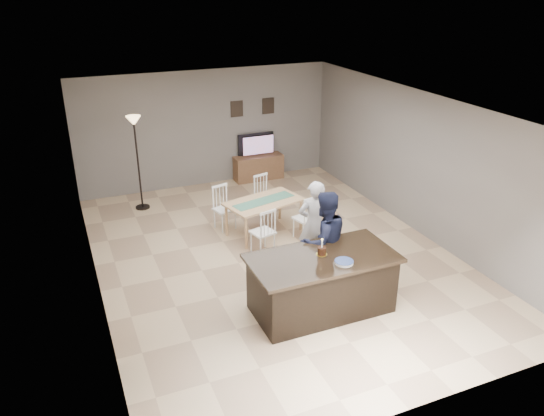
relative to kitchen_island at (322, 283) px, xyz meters
name	(u,v)px	position (x,y,z in m)	size (l,w,h in m)	color
floor	(274,256)	(0.00, 1.80, -0.45)	(8.00, 8.00, 0.00)	tan
room_shell	(274,167)	(0.00, 1.80, 1.22)	(8.00, 8.00, 8.00)	slate
kitchen_island	(322,283)	(0.00, 0.00, 0.00)	(2.15, 1.10, 0.90)	black
tv_console	(258,167)	(1.20, 5.57, -0.15)	(1.20, 0.40, 0.60)	brown
television	(257,145)	(1.20, 5.64, 0.41)	(0.91, 0.12, 0.53)	black
tv_screen_glow	(258,145)	(1.20, 5.56, 0.42)	(0.78, 0.78, 0.00)	#D64917
picture_frames	(253,107)	(1.15, 5.78, 1.30)	(1.10, 0.02, 0.38)	black
doorway	(111,298)	(-2.99, -0.50, 0.80)	(0.00, 2.10, 2.65)	black
woman	(314,224)	(0.53, 1.29, 0.31)	(0.56, 0.37, 1.53)	#B2B2B7
man	(324,241)	(0.31, 0.55, 0.37)	(0.80, 0.62, 1.65)	#191D37
birthday_cake	(322,251)	(0.01, 0.06, 0.51)	(0.17, 0.17, 0.26)	yellow
plate_stack	(344,262)	(0.18, -0.29, 0.47)	(0.27, 0.27, 0.04)	white
dining_table	(264,206)	(0.20, 2.74, 0.11)	(1.73, 1.91, 0.88)	tan
floor_lamp	(135,138)	(-1.77, 4.89, 1.11)	(0.30, 0.30, 2.02)	black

